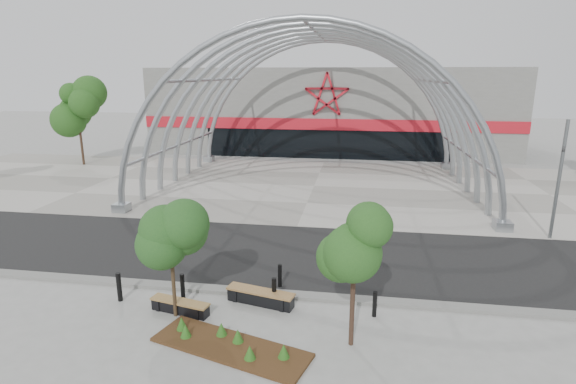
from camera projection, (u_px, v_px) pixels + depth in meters
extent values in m
plane|color=gray|center=(270.00, 292.00, 15.85)|extent=(140.00, 140.00, 0.00)
cube|color=black|center=(286.00, 253.00, 19.19)|extent=(140.00, 7.00, 0.02)
cube|color=gray|center=(314.00, 186.00, 30.66)|extent=(60.00, 17.00, 0.04)
cube|color=slate|center=(269.00, 293.00, 15.60)|extent=(60.00, 0.50, 0.12)
cube|color=slate|center=(332.00, 108.00, 46.84)|extent=(34.00, 15.00, 8.00)
cube|color=black|center=(326.00, 144.00, 40.41)|extent=(22.00, 0.25, 2.60)
cube|color=red|center=(326.00, 124.00, 39.95)|extent=(34.00, 0.30, 1.00)
torus|color=#9CA2A6|center=(300.00, 221.00, 23.50)|extent=(20.36, 0.36, 20.36)
torus|color=#9CA2A6|center=(305.00, 207.00, 25.88)|extent=(20.36, 0.36, 20.36)
torus|color=#9CA2A6|center=(310.00, 196.00, 28.27)|extent=(20.36, 0.36, 20.36)
torus|color=#9CA2A6|center=(314.00, 186.00, 30.66)|extent=(20.36, 0.36, 20.36)
torus|color=#9CA2A6|center=(317.00, 178.00, 33.05)|extent=(20.36, 0.36, 20.36)
torus|color=#9CA2A6|center=(320.00, 171.00, 35.44)|extent=(20.36, 0.36, 20.36)
torus|color=#9CA2A6|center=(323.00, 165.00, 37.82)|extent=(20.36, 0.36, 20.36)
cylinder|color=#9CA2A6|center=(466.00, 153.00, 28.55)|extent=(0.20, 15.00, 0.20)
cylinder|color=#9CA2A6|center=(429.00, 80.00, 27.80)|extent=(0.20, 15.00, 0.20)
cylinder|color=#9CA2A6|center=(316.00, 32.00, 28.11)|extent=(0.20, 15.00, 0.20)
cylinder|color=#9CA2A6|center=(210.00, 80.00, 29.92)|extent=(0.20, 15.00, 0.20)
cylinder|color=#9CA2A6|center=(177.00, 145.00, 31.45)|extent=(0.20, 15.00, 0.20)
cube|color=#9CA2A6|center=(122.00, 208.00, 24.93)|extent=(0.80, 0.80, 0.50)
cube|color=#9CA2A6|center=(209.00, 159.00, 39.26)|extent=(0.80, 0.80, 0.50)
cube|color=#9CA2A6|center=(502.00, 226.00, 21.93)|extent=(0.80, 0.80, 0.50)
cube|color=#9CA2A6|center=(446.00, 166.00, 36.26)|extent=(0.80, 0.80, 0.50)
cube|color=#362311|center=(230.00, 347.00, 12.55)|extent=(4.78, 2.67, 0.09)
cone|color=#2F691E|center=(186.00, 330.00, 12.93)|extent=(0.32, 0.32, 0.40)
cone|color=#2F691E|center=(238.00, 335.00, 12.69)|extent=(0.32, 0.32, 0.40)
cone|color=#2F691E|center=(250.00, 352.00, 11.93)|extent=(0.32, 0.32, 0.40)
cone|color=#2F691E|center=(221.00, 329.00, 13.02)|extent=(0.32, 0.32, 0.40)
cone|color=#2F691E|center=(284.00, 351.00, 11.98)|extent=(0.32, 0.32, 0.40)
cone|color=#2F691E|center=(182.00, 323.00, 13.31)|extent=(0.32, 0.32, 0.40)
cylinder|color=slate|center=(559.00, 181.00, 20.23)|extent=(0.15, 0.15, 5.53)
imported|color=black|center=(563.00, 154.00, 19.92)|extent=(0.43, 0.76, 0.15)
cylinder|color=#322716|center=(174.00, 289.00, 14.04)|extent=(0.12, 0.12, 1.86)
ellipsoid|color=#19401C|center=(170.00, 238.00, 13.61)|extent=(1.60, 1.60, 2.03)
cylinder|color=black|center=(352.00, 312.00, 12.50)|extent=(0.14, 0.14, 2.06)
ellipsoid|color=#1E461B|center=(355.00, 249.00, 12.02)|extent=(1.70, 1.70, 2.25)
cube|color=black|center=(180.00, 308.00, 14.42)|extent=(2.00, 0.78, 0.33)
cube|color=black|center=(161.00, 303.00, 14.67)|extent=(0.21, 0.45, 0.39)
cube|color=black|center=(200.00, 311.00, 14.15)|extent=(0.21, 0.45, 0.39)
cube|color=olive|center=(180.00, 301.00, 14.36)|extent=(2.06, 0.86, 0.06)
cube|color=black|center=(260.00, 298.00, 14.96)|extent=(2.32, 0.94, 0.39)
cube|color=black|center=(238.00, 293.00, 15.27)|extent=(0.25, 0.52, 0.46)
cube|color=black|center=(284.00, 302.00, 14.65)|extent=(0.25, 0.52, 0.46)
cube|color=olive|center=(260.00, 291.00, 14.90)|extent=(2.39, 1.03, 0.07)
cylinder|color=black|center=(119.00, 287.00, 15.10)|extent=(0.16, 0.16, 1.01)
cylinder|color=black|center=(183.00, 287.00, 15.20)|extent=(0.15, 0.15, 0.92)
cylinder|color=black|center=(274.00, 292.00, 14.84)|extent=(0.15, 0.15, 0.95)
cylinder|color=black|center=(280.00, 276.00, 16.08)|extent=(0.14, 0.14, 0.87)
cylinder|color=black|center=(375.00, 304.00, 14.13)|extent=(0.14, 0.14, 0.85)
cylinder|color=black|center=(82.00, 145.00, 37.53)|extent=(0.20, 0.20, 3.30)
ellipsoid|color=#1D4917|center=(77.00, 109.00, 36.77)|extent=(3.00, 3.00, 3.60)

